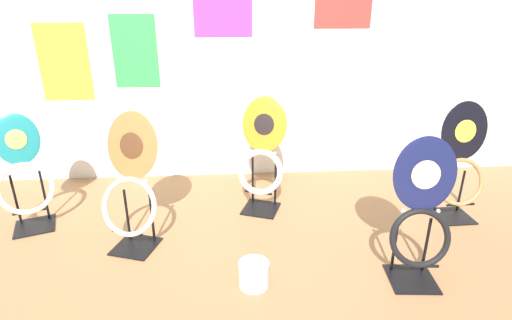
{
  "coord_description": "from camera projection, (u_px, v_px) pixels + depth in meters",
  "views": [
    {
      "loc": [
        0.08,
        -1.47,
        1.62
      ],
      "look_at": [
        0.27,
        1.18,
        0.55
      ],
      "focal_mm": 28.0,
      "sensor_mm": 36.0,
      "label": 1
    }
  ],
  "objects": [
    {
      "name": "wall_back",
      "position": [
        217.0,
        39.0,
        3.53
      ],
      "size": [
        8.0,
        0.07,
        2.6
      ],
      "color": "silver",
      "rests_on": "ground_plane"
    },
    {
      "name": "toilet_seat_display_teal_sax",
      "position": [
        24.0,
        176.0,
        2.92
      ],
      "size": [
        0.43,
        0.37,
        0.87
      ],
      "color": "black",
      "rests_on": "ground_plane"
    },
    {
      "name": "toilet_seat_display_jazz_black",
      "position": [
        461.0,
        166.0,
        3.06
      ],
      "size": [
        0.38,
        0.29,
        0.93
      ],
      "color": "black",
      "rests_on": "ground_plane"
    },
    {
      "name": "toilet_seat_display_navy_moon",
      "position": [
        421.0,
        218.0,
        2.33
      ],
      "size": [
        0.38,
        0.3,
        0.92
      ],
      "color": "black",
      "rests_on": "ground_plane"
    },
    {
      "name": "toilet_seat_display_woodgrain",
      "position": [
        131.0,
        189.0,
        2.67
      ],
      "size": [
        0.46,
        0.4,
        0.95
      ],
      "color": "black",
      "rests_on": "ground_plane"
    },
    {
      "name": "toilet_seat_display_orange_sun",
      "position": [
        262.0,
        157.0,
        3.17
      ],
      "size": [
        0.44,
        0.39,
        0.93
      ],
      "color": "black",
      "rests_on": "ground_plane"
    },
    {
      "name": "paint_can",
      "position": [
        254.0,
        273.0,
        2.41
      ],
      "size": [
        0.19,
        0.19,
        0.16
      ],
      "color": "silver",
      "rests_on": "ground_plane"
    }
  ]
}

